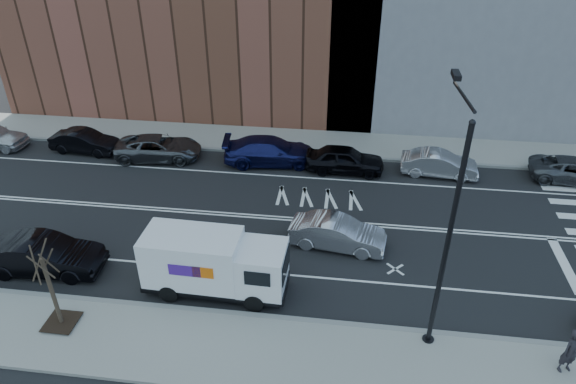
% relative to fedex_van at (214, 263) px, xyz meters
% --- Properties ---
extents(ground, '(120.00, 120.00, 0.00)m').
position_rel_fedex_van_xyz_m(ground, '(1.59, 5.60, -1.42)').
color(ground, black).
rests_on(ground, ground).
extents(sidewalk_near, '(44.00, 3.60, 0.15)m').
position_rel_fedex_van_xyz_m(sidewalk_near, '(1.59, -3.20, -1.35)').
color(sidewalk_near, gray).
rests_on(sidewalk_near, ground).
extents(sidewalk_far, '(44.00, 3.60, 0.15)m').
position_rel_fedex_van_xyz_m(sidewalk_far, '(1.59, 14.40, -1.35)').
color(sidewalk_far, gray).
rests_on(sidewalk_far, ground).
extents(curb_near, '(44.00, 0.25, 0.17)m').
position_rel_fedex_van_xyz_m(curb_near, '(1.59, -1.40, -1.34)').
color(curb_near, gray).
rests_on(curb_near, ground).
extents(curb_far, '(44.00, 0.25, 0.17)m').
position_rel_fedex_van_xyz_m(curb_far, '(1.59, 12.60, -1.34)').
color(curb_far, gray).
rests_on(curb_far, ground).
extents(road_markings, '(40.00, 8.60, 0.01)m').
position_rel_fedex_van_xyz_m(road_markings, '(1.59, 5.60, -1.42)').
color(road_markings, white).
rests_on(road_markings, ground).
extents(streetlight, '(0.44, 4.02, 9.34)m').
position_rel_fedex_van_xyz_m(streetlight, '(8.59, -1.31, 3.65)').
color(streetlight, black).
rests_on(streetlight, ground).
extents(street_tree, '(1.20, 1.20, 3.75)m').
position_rel_fedex_van_xyz_m(street_tree, '(-5.41, -2.80, 0.03)').
color(street_tree, black).
rests_on(street_tree, ground).
extents(fedex_van, '(6.00, 2.25, 2.71)m').
position_rel_fedex_van_xyz_m(fedex_van, '(0.00, 0.00, 0.00)').
color(fedex_van, black).
rests_on(fedex_van, ground).
extents(far_parked_b, '(4.40, 1.86, 1.41)m').
position_rel_fedex_van_xyz_m(far_parked_b, '(-11.32, 11.41, -0.72)').
color(far_parked_b, black).
rests_on(far_parked_b, ground).
extents(far_parked_c, '(5.41, 2.95, 1.44)m').
position_rel_fedex_van_xyz_m(far_parked_c, '(-6.41, 11.15, -0.70)').
color(far_parked_c, '#4C4F54').
rests_on(far_parked_c, ground).
extents(far_parked_d, '(5.82, 2.90, 1.62)m').
position_rel_fedex_van_xyz_m(far_parked_d, '(0.50, 11.43, -0.61)').
color(far_parked_d, navy).
rests_on(far_parked_d, ground).
extents(far_parked_e, '(4.61, 1.90, 1.56)m').
position_rel_fedex_van_xyz_m(far_parked_e, '(4.99, 11.00, -0.64)').
color(far_parked_e, black).
rests_on(far_parked_e, ground).
extents(far_parked_f, '(4.46, 1.84, 1.44)m').
position_rel_fedex_van_xyz_m(far_parked_f, '(10.45, 11.26, -0.71)').
color(far_parked_f, '#BBBCC1').
rests_on(far_parked_f, ground).
extents(far_parked_g, '(5.04, 2.74, 1.34)m').
position_rel_fedex_van_xyz_m(far_parked_g, '(18.02, 11.55, -0.75)').
color(far_parked_g, '#4B4E52').
rests_on(far_parked_g, ground).
extents(driving_sedan, '(4.64, 2.14, 1.47)m').
position_rel_fedex_van_xyz_m(driving_sedan, '(4.92, 3.67, -0.69)').
color(driving_sedan, '#B5B5BB').
rests_on(driving_sedan, ground).
extents(near_parked_rear_a, '(5.17, 2.03, 1.68)m').
position_rel_fedex_van_xyz_m(near_parked_rear_a, '(-7.71, 0.24, -0.59)').
color(near_parked_rear_a, black).
rests_on(near_parked_rear_a, ground).
extents(pedestrian, '(0.78, 0.65, 1.84)m').
position_rel_fedex_van_xyz_m(pedestrian, '(13.18, -2.59, -0.36)').
color(pedestrian, black).
rests_on(pedestrian, sidewalk_near).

